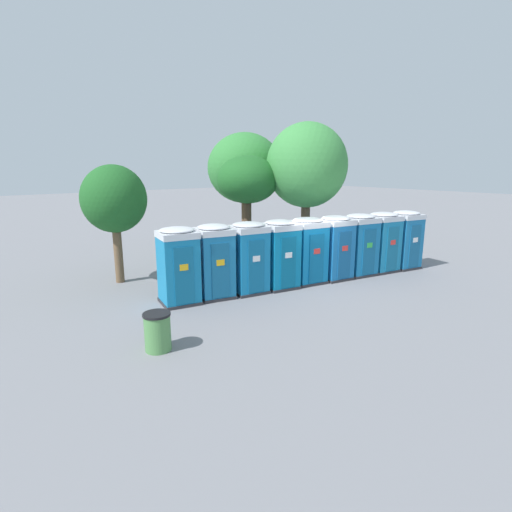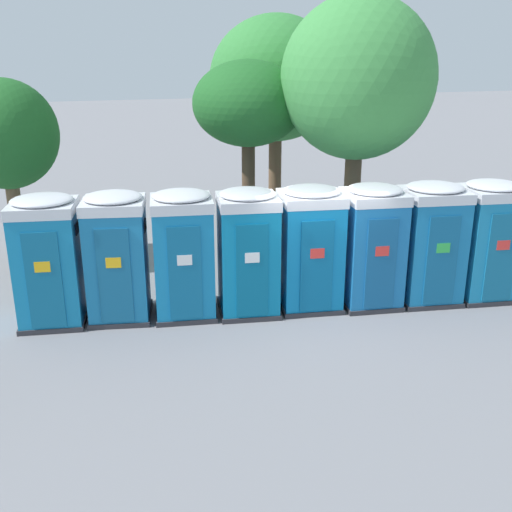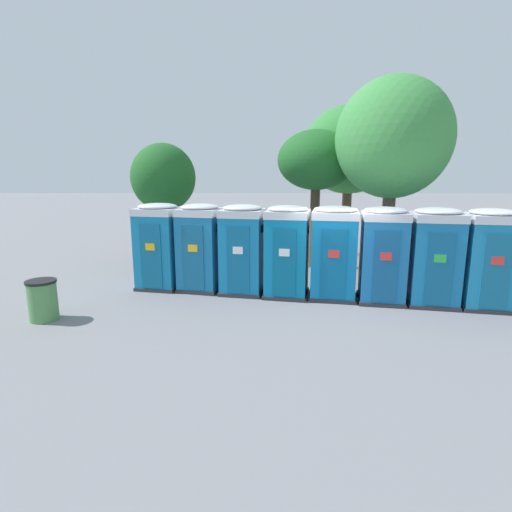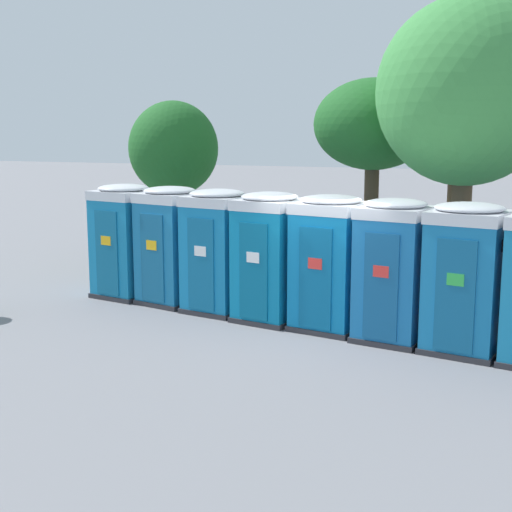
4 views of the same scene
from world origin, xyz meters
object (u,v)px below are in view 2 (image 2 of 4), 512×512
(portapotty_6, at_px, (430,242))
(street_tree_0, at_px, (248,106))
(portapotty_5, at_px, (371,245))
(street_tree_2, at_px, (358,80))
(portapotty_1, at_px, (117,256))
(street_tree_1, at_px, (276,80))
(portapotty_2, at_px, (183,254))
(portapotty_3, at_px, (248,251))
(street_tree_3, at_px, (5,136))
(portapotty_0, at_px, (48,260))
(portapotty_4, at_px, (310,247))
(portapotty_7, at_px, (488,240))

(portapotty_6, xyz_separation_m, street_tree_0, (-2.57, 4.22, 2.52))
(portapotty_5, xyz_separation_m, street_tree_2, (0.86, 2.53, 3.15))
(portapotty_1, bearing_deg, street_tree_1, 45.04)
(portapotty_2, distance_m, portapotty_5, 3.83)
(portapotty_3, bearing_deg, street_tree_3, 135.20)
(portapotty_2, xyz_separation_m, street_tree_3, (-3.18, 4.12, 1.92))
(street_tree_0, relative_size, street_tree_2, 0.77)
(portapotty_3, relative_size, portapotty_6, 1.00)
(portapotty_1, distance_m, street_tree_1, 8.10)
(street_tree_1, distance_m, street_tree_3, 7.48)
(street_tree_1, bearing_deg, portapotty_0, -142.05)
(portapotty_1, height_order, portapotty_3, same)
(street_tree_0, bearing_deg, portapotty_1, -141.20)
(portapotty_2, xyz_separation_m, street_tree_2, (4.61, 1.78, 3.15))
(street_tree_0, height_order, street_tree_1, street_tree_1)
(portapotty_2, bearing_deg, portapotty_4, -10.20)
(portapotty_5, bearing_deg, portapotty_3, 169.57)
(portapotty_3, relative_size, portapotty_7, 1.00)
(street_tree_2, height_order, street_tree_3, street_tree_2)
(portapotty_2, bearing_deg, portapotty_5, -11.20)
(portapotty_5, distance_m, street_tree_3, 8.69)
(portapotty_5, xyz_separation_m, portapotty_7, (2.51, -0.46, -0.00))
(portapotty_1, height_order, portapotty_2, same)
(portapotty_6, xyz_separation_m, street_tree_3, (-8.20, 5.09, 1.92))
(portapotty_2, height_order, portapotty_4, same)
(street_tree_1, bearing_deg, portapotty_4, -104.39)
(portapotty_7, bearing_deg, portapotty_6, 169.21)
(portapotty_4, distance_m, portapotty_5, 1.28)
(portapotty_3, relative_size, street_tree_2, 0.40)
(street_tree_2, distance_m, street_tree_3, 8.23)
(portapotty_1, bearing_deg, portapotty_5, -11.64)
(portapotty_0, relative_size, portapotty_2, 1.00)
(portapotty_0, relative_size, street_tree_3, 0.56)
(street_tree_3, bearing_deg, portapotty_4, -38.73)
(portapotty_3, height_order, street_tree_1, street_tree_1)
(portapotty_5, height_order, portapotty_7, same)
(street_tree_2, bearing_deg, street_tree_1, 98.13)
(street_tree_2, bearing_deg, portapotty_0, -169.64)
(portapotty_0, distance_m, street_tree_3, 4.17)
(portapotty_5, distance_m, portapotty_7, 2.55)
(portapotty_0, bearing_deg, street_tree_1, 37.95)
(street_tree_3, bearing_deg, street_tree_1, 11.61)
(portapotty_5, relative_size, street_tree_0, 0.52)
(portapotty_7, distance_m, street_tree_1, 7.77)
(portapotty_1, xyz_separation_m, portapotty_4, (3.76, -0.74, -0.00))
(portapotty_2, xyz_separation_m, street_tree_0, (2.44, 3.25, 2.52))
(portapotty_0, height_order, street_tree_0, street_tree_0)
(portapotty_1, relative_size, portapotty_7, 1.00)
(portapotty_2, xyz_separation_m, portapotty_7, (6.27, -1.21, -0.00))
(portapotty_5, distance_m, street_tree_2, 4.13)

